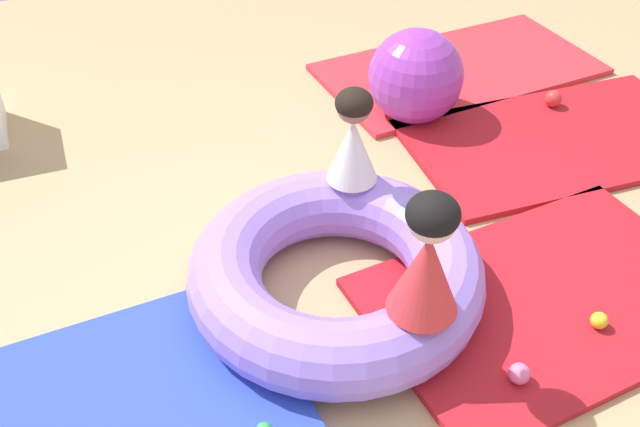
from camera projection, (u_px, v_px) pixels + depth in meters
The scene contains 14 objects.
ground_plane at pixel (322, 298), 3.35m from camera, with size 8.00×8.00×0.00m, color tan.
gym_mat_far_right at pixel (547, 300), 3.31m from camera, with size 1.60×1.06×0.04m, color #B21923.
gym_mat_far_left at pixel (560, 140), 4.31m from camera, with size 1.77×1.00×0.04m, color #B21923.
gym_mat_center_rear at pixel (459, 69), 4.98m from camera, with size 1.84×0.97×0.04m, color red.
inflatable_cushion at pixel (336, 272), 3.24m from camera, with size 1.31×1.31×0.33m, color #9975EA.
child_in_red at pixel (428, 257), 2.69m from camera, with size 0.33×0.33×0.55m.
child_in_white at pixel (353, 137), 3.36m from camera, with size 0.30×0.30×0.48m.
play_ball_pink at pixel (519, 374), 2.91m from camera, with size 0.09×0.09×0.09m, color pink.
play_ball_blue at pixel (401, 104), 4.51m from camera, with size 0.09×0.09×0.09m, color blue.
play_ball_yellow at pixel (599, 320), 3.14m from camera, with size 0.08×0.08×0.08m, color yellow.
play_ball_red at pixel (553, 99), 4.54m from camera, with size 0.10×0.10×0.10m, color red.
play_ball_orange at pixel (467, 289), 3.27m from camera, with size 0.09×0.09×0.09m, color orange.
play_ball_green_second at pixel (383, 99), 4.56m from camera, with size 0.08×0.08×0.08m, color green.
exercise_ball_large at pixel (416, 76), 4.36m from camera, with size 0.57×0.57×0.57m, color purple.
Camera 1 is at (-0.83, -2.19, 2.42)m, focal length 41.20 mm.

